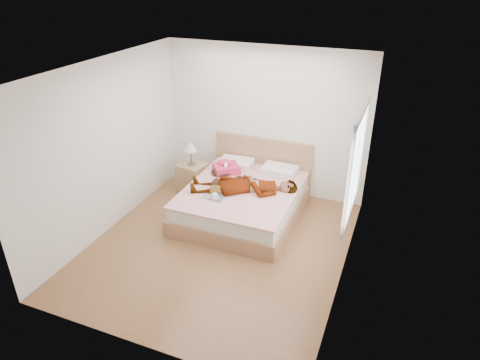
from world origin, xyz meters
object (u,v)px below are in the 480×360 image
Objects in this scene: nightstand at (192,176)px; towel at (226,167)px; bed at (244,198)px; coffee_mug at (215,197)px; woman at (245,183)px; phone at (226,165)px; plush_toy at (216,184)px; magazine at (214,196)px.

towel is at bearing 3.67° from nightstand.
bed is 0.72m from coffee_mug.
bed is at bearing 67.89° from coffee_mug.
woman is 0.82× the size of bed.
bed is at bearing -51.86° from phone.
phone is at bearing 96.39° from plush_toy.
magazine is 0.29m from plush_toy.
coffee_mug is at bearing -55.12° from magazine.
woman is 0.55m from magazine.
plush_toy is at bearing -81.39° from towel.
plush_toy is (-0.39, -0.26, 0.31)m from bed.
plush_toy reaches higher than coffee_mug.
plush_toy is at bearing 107.09° from magazine.
phone is at bearing -148.38° from woman.
nightstand is at bearing 157.21° from phone.
plush_toy is at bearing 111.63° from coffee_mug.
bed is 0.68m from towel.
coffee_mug is 1.30m from nightstand.
magazine is at bearing 124.88° from coffee_mug.
bed is 5.10× the size of magazine.
plush_toy is at bearing -92.51° from woman.
phone is 0.09× the size of nightstand.
bed is (0.45, -0.28, -0.41)m from phone.
phone is 0.92m from coffee_mug.
bed is (-0.05, 0.12, -0.35)m from woman.
towel is (-0.03, 0.08, -0.08)m from phone.
plush_toy is (0.09, -0.61, -0.02)m from towel.
nightstand is (-0.68, 0.04, -0.36)m from phone.
bed is at bearing -36.80° from towel.
nightstand reaches higher than towel.
coffee_mug is (-0.25, -0.61, 0.29)m from bed.
bed reaches higher than magazine.
bed reaches higher than towel.
bed reaches higher than woman.
woman is 0.72m from towel.
plush_toy is (-0.14, 0.35, 0.02)m from coffee_mug.
plush_toy is (-0.08, 0.27, 0.07)m from magazine.
plush_toy is at bearing -37.67° from nightstand.
phone is at bearing 147.86° from bed.
woman reaches higher than coffee_mug.
nightstand is at bearing 142.33° from plush_toy.
nightstand is (-0.65, -0.04, -0.27)m from towel.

